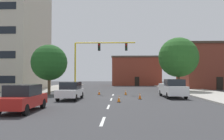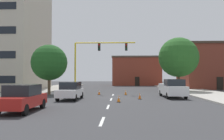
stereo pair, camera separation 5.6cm
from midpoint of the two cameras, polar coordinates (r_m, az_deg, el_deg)
name	(u,v)px [view 1 (the left image)]	position (r m, az deg, el deg)	size (l,w,h in m)	color
ground_plane	(112,97)	(25.71, 0.01, -6.71)	(160.00, 160.00, 0.00)	#38383A
sidewalk_left	(34,91)	(36.06, -19.01, -5.04)	(6.00, 56.00, 0.14)	#9E998E
sidewalk_right	(196,92)	(35.45, 20.36, -5.09)	(6.00, 56.00, 0.14)	#B2ADA3
lane_stripe_seg_0	(103,121)	(11.85, -2.46, -12.70)	(0.16, 2.40, 0.01)	silver
lane_stripe_seg_1	(108,107)	(17.27, -1.01, -9.20)	(0.16, 2.40, 0.01)	silver
lane_stripe_seg_2	(111,99)	(22.73, -0.26, -7.37)	(0.16, 2.40, 0.01)	silver
lane_stripe_seg_3	(113,95)	(28.20, 0.19, -6.25)	(0.16, 2.40, 0.01)	silver
building_tall_left	(5,27)	(45.49, -25.23, 9.74)	(12.94, 14.05, 22.22)	beige
building_brick_center	(136,71)	(58.85, 5.96, -0.27)	(12.29, 8.14, 7.29)	brown
building_row_right	(209,66)	(46.75, 23.15, 0.84)	(10.61, 9.20, 8.33)	brown
traffic_signal_gantry	(84,77)	(30.37, -7.19, -1.70)	(8.88, 1.20, 6.83)	yellow
tree_left_near	(49,63)	(29.77, -15.51, 1.81)	(4.52, 4.52, 6.30)	brown
tree_right_mid	(178,57)	(35.65, 16.26, 3.07)	(5.95, 5.95, 8.14)	#4C3823
pickup_truck_white	(172,88)	(25.51, 14.86, -4.50)	(2.08, 5.43, 1.99)	white
sedan_red_near_left	(23,98)	(16.01, -21.55, -6.50)	(1.90, 4.52, 1.74)	#B21E19
sedan_white_mid_left	(71,91)	(22.78, -10.41, -5.10)	(1.94, 4.54, 1.74)	white
traffic_cone_roadside_a	(126,92)	(28.12, 3.39, -5.62)	(0.36, 0.36, 0.64)	black
traffic_cone_roadside_b	(119,99)	(20.26, 1.66, -7.21)	(0.36, 0.36, 0.63)	black
traffic_cone_roadside_c	(140,96)	(23.04, 6.93, -6.47)	(0.36, 0.36, 0.67)	black
traffic_cone_roadside_d	(99,92)	(28.32, -3.29, -5.61)	(0.36, 0.36, 0.63)	black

